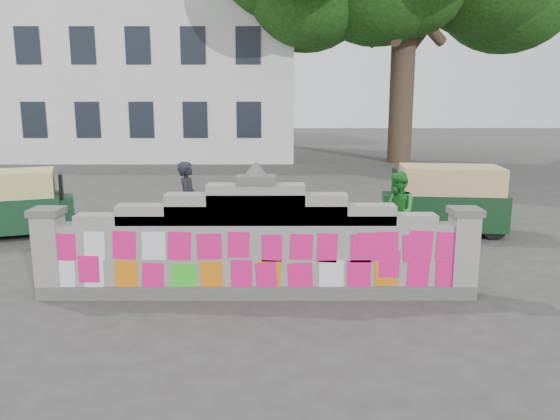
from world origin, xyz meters
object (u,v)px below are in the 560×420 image
at_px(cyclist_rider, 189,215).
at_px(pedestrian, 397,212).
at_px(rickshaw_left, 8,203).
at_px(rickshaw_right, 446,199).
at_px(cyclist_bike, 189,231).

height_order(cyclist_rider, pedestrian, pedestrian).
relative_size(cyclist_rider, pedestrian, 0.97).
relative_size(rickshaw_left, rickshaw_right, 0.96).
distance_m(cyclist_rider, rickshaw_left, 4.28).
distance_m(cyclist_bike, pedestrian, 3.95).
distance_m(cyclist_bike, rickshaw_right, 5.58).
xyz_separation_m(cyclist_rider, rickshaw_left, (-4.04, 1.39, -0.02)).
bearing_deg(cyclist_rider, cyclist_bike, -0.00).
distance_m(cyclist_rider, pedestrian, 3.93).
distance_m(cyclist_rider, rickshaw_right, 5.57).
bearing_deg(rickshaw_right, cyclist_bike, 24.13).
xyz_separation_m(cyclist_bike, rickshaw_right, (5.32, 1.67, 0.32)).
height_order(cyclist_bike, cyclist_rider, cyclist_rider).
bearing_deg(rickshaw_right, cyclist_rider, 24.13).
relative_size(cyclist_bike, rickshaw_left, 0.65).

